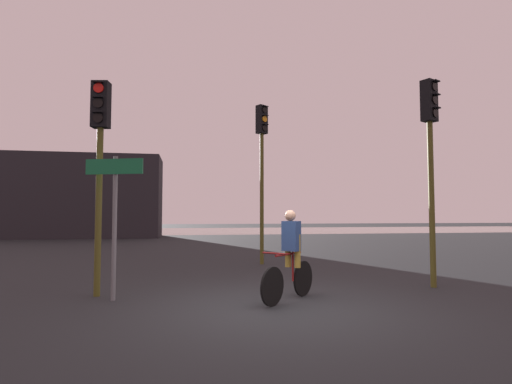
% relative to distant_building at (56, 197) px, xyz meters
% --- Properties ---
extents(ground_plane, '(120.00, 120.00, 0.00)m').
position_rel_distant_building_xyz_m(ground_plane, '(10.18, -22.03, -2.75)').
color(ground_plane, black).
extents(water_strip, '(80.00, 16.00, 0.01)m').
position_rel_distant_building_xyz_m(water_strip, '(10.18, 10.00, -2.74)').
color(water_strip, gray).
rests_on(water_strip, ground).
extents(distant_building, '(13.70, 4.00, 5.49)m').
position_rel_distant_building_xyz_m(distant_building, '(0.00, 0.00, 0.00)').
color(distant_building, black).
rests_on(distant_building, ground).
extents(traffic_light_center, '(0.40, 0.42, 5.00)m').
position_rel_distant_building_xyz_m(traffic_light_center, '(11.01, -16.22, 0.70)').
color(traffic_light_center, '#4C4719').
rests_on(traffic_light_center, ground).
extents(traffic_light_near_right, '(0.39, 0.41, 4.46)m').
position_rel_distant_building_xyz_m(traffic_light_near_right, '(13.87, -20.74, 0.35)').
color(traffic_light_near_right, '#4C4719').
rests_on(traffic_light_near_right, ground).
extents(traffic_light_near_left, '(0.36, 0.37, 4.11)m').
position_rel_distant_building_xyz_m(traffic_light_near_left, '(7.04, -20.51, 0.13)').
color(traffic_light_near_left, '#4C4719').
rests_on(traffic_light_near_left, ground).
extents(direction_sign_post, '(1.05, 0.37, 2.60)m').
position_rel_distant_building_xyz_m(direction_sign_post, '(7.40, -20.96, -1.05)').
color(direction_sign_post, slate).
rests_on(direction_sign_post, ground).
extents(cyclist, '(1.25, 1.22, 1.62)m').
position_rel_distant_building_xyz_m(cyclist, '(10.55, -21.47, -1.93)').
color(cyclist, black).
rests_on(cyclist, ground).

